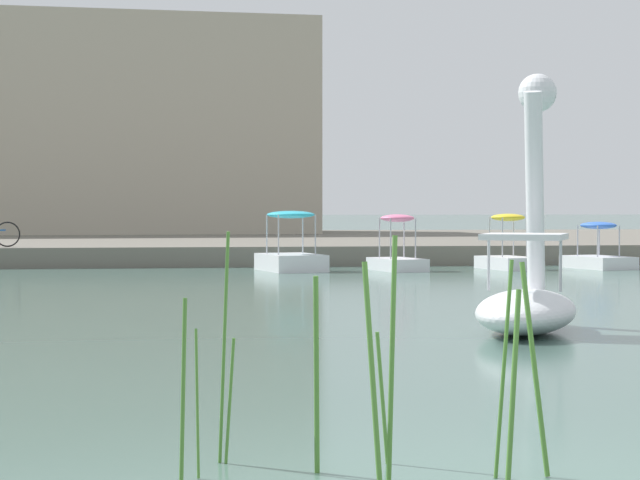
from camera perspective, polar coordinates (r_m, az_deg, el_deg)
shore_bank_far at (r=47.56m, az=-5.45°, el=-0.19°), size 150.92×24.68×0.58m
swan_boat at (r=17.26m, az=9.45°, el=-1.94°), size 2.38×3.15×3.63m
pedal_boat_cyan at (r=33.27m, az=-1.34°, el=-0.61°), size 1.80×2.44×1.60m
pedal_boat_pink at (r=33.44m, az=3.55°, el=-0.68°), size 1.42×2.02×1.51m
pedal_boat_yellow at (r=34.51m, az=8.56°, el=-0.65°), size 1.47×2.12×1.52m
pedal_boat_blue at (r=35.39m, az=12.57°, el=-0.67°), size 1.70×2.28×1.30m
apartment_block at (r=54.96m, az=-11.30°, el=5.04°), size 20.88×9.54×9.05m
reed_clump_foreground at (r=7.94m, az=3.03°, el=-6.16°), size 2.34×0.89×1.55m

